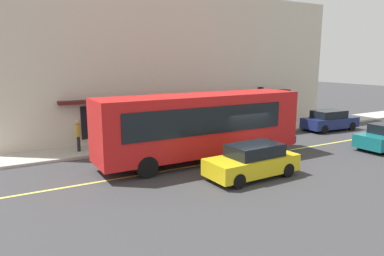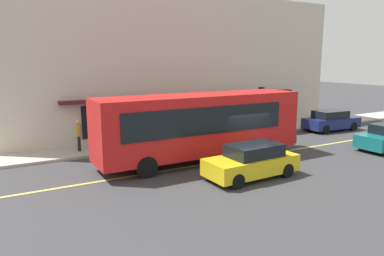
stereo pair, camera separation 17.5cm
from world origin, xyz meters
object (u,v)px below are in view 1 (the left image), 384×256
object	(u,v)px
car_navy	(330,121)
pedestrian_at_corner	(78,133)
car_yellow	(252,161)
pedestrian_near_storefront	(129,131)
bus	(202,124)
traffic_light	(261,99)

from	to	relation	value
car_navy	pedestrian_at_corner	xyz separation A→B (m)	(-18.00, 2.25, 0.49)
car_yellow	pedestrian_near_storefront	xyz separation A→B (m)	(-3.02, 7.75, 0.36)
pedestrian_at_corner	bus	bearing A→B (deg)	-41.10
pedestrian_at_corner	pedestrian_near_storefront	bearing A→B (deg)	-5.49
traffic_light	pedestrian_near_storefront	bearing A→B (deg)	178.19
car_yellow	pedestrian_at_corner	xyz separation A→B (m)	(-5.92, 8.03, 0.49)
car_yellow	pedestrian_at_corner	bearing A→B (deg)	126.41
car_navy	car_yellow	distance (m)	13.39
car_yellow	pedestrian_near_storefront	size ratio (longest dim) A/B	2.73
traffic_light	car_navy	xyz separation A→B (m)	(5.38, -1.66, -1.79)
traffic_light	car_navy	distance (m)	5.91
pedestrian_near_storefront	car_yellow	bearing A→B (deg)	-68.70
traffic_light	car_navy	size ratio (longest dim) A/B	0.73
bus	pedestrian_at_corner	distance (m)	7.08
car_yellow	pedestrian_at_corner	distance (m)	9.99
car_navy	pedestrian_at_corner	size ratio (longest dim) A/B	2.46
bus	car_navy	xyz separation A→B (m)	(12.70, 2.38, -1.24)
traffic_light	car_yellow	size ratio (longest dim) A/B	0.73
car_navy	pedestrian_at_corner	bearing A→B (deg)	172.89
car_navy	pedestrian_at_corner	world-z (taller)	pedestrian_at_corner
pedestrian_at_corner	car_navy	bearing A→B (deg)	-7.11
traffic_light	pedestrian_at_corner	size ratio (longest dim) A/B	1.79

